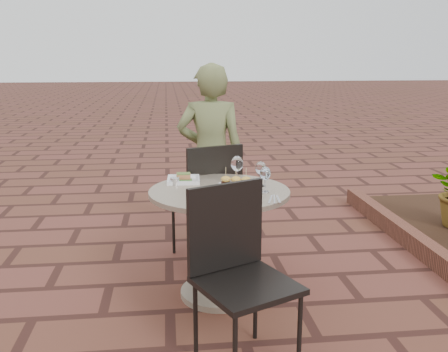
{
  "coord_description": "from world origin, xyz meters",
  "views": [
    {
      "loc": [
        -0.4,
        -3.28,
        1.55
      ],
      "look_at": [
        -0.05,
        -0.22,
        0.82
      ],
      "focal_mm": 40.0,
      "sensor_mm": 36.0,
      "label": 1
    }
  ],
  "objects": [
    {
      "name": "cutlery_set",
      "position": [
        0.22,
        -0.48,
        0.73
      ],
      "size": [
        0.12,
        0.2,
        0.0
      ],
      "primitive_type": null,
      "rotation": [
        0.0,
        0.0,
        -0.16
      ],
      "color": "silver",
      "rests_on": "cafe_table"
    },
    {
      "name": "wine_glass_mid",
      "position": [
        0.05,
        -0.11,
        0.87
      ],
      "size": [
        0.08,
        0.08,
        0.19
      ],
      "color": "white",
      "rests_on": "cafe_table"
    },
    {
      "name": "diner",
      "position": [
        -0.05,
        0.74,
        0.76
      ],
      "size": [
        0.59,
        0.43,
        1.51
      ],
      "primitive_type": "imported",
      "rotation": [
        0.0,
        0.0,
        3.01
      ],
      "color": "#5D6437",
      "rests_on": "ground"
    },
    {
      "name": "chair_near",
      "position": [
        -0.07,
        -0.94,
        0.55
      ],
      "size": [
        0.58,
        0.58,
        0.93
      ],
      "rotation": [
        0.0,
        0.0,
        0.44
      ],
      "color": "black",
      "rests_on": "ground"
    },
    {
      "name": "chair_far",
      "position": [
        -0.1,
        0.34,
        0.55
      ],
      "size": [
        0.56,
        0.56,
        0.93
      ],
      "rotation": [
        0.0,
        0.0,
        3.48
      ],
      "color": "black",
      "rests_on": "ground"
    },
    {
      "name": "ground",
      "position": [
        0.0,
        0.0,
        0.0
      ],
      "size": [
        60.0,
        60.0,
        0.0
      ],
      "primitive_type": "plane",
      "color": "#5A2B23",
      "rests_on": "ground"
    },
    {
      "name": "plate_sliders",
      "position": [
        0.01,
        -0.29,
        0.76
      ],
      "size": [
        0.29,
        0.29,
        0.16
      ],
      "rotation": [
        0.0,
        0.0,
        -0.23
      ],
      "color": "white",
      "rests_on": "cafe_table"
    },
    {
      "name": "wine_glass_far",
      "position": [
        0.2,
        -0.15,
        0.85
      ],
      "size": [
        0.07,
        0.07,
        0.16
      ],
      "color": "white",
      "rests_on": "cafe_table"
    },
    {
      "name": "plate_tuna",
      "position": [
        -0.12,
        -0.5,
        0.75
      ],
      "size": [
        0.33,
        0.33,
        0.03
      ],
      "rotation": [
        0.0,
        0.0,
        0.45
      ],
      "color": "white",
      "rests_on": "cafe_table"
    },
    {
      "name": "planter_curb",
      "position": [
        1.6,
        0.3,
        0.07
      ],
      "size": [
        0.12,
        3.0,
        0.15
      ],
      "primitive_type": "cube",
      "color": "brown",
      "rests_on": "ground"
    },
    {
      "name": "steel_ramekin",
      "position": [
        -0.36,
        -0.06,
        0.75
      ],
      "size": [
        0.07,
        0.07,
        0.05
      ],
      "primitive_type": "cylinder",
      "rotation": [
        0.0,
        0.0,
        0.08
      ],
      "color": "silver",
      "rests_on": "cafe_table"
    },
    {
      "name": "cafe_table",
      "position": [
        -0.08,
        -0.22,
        0.48
      ],
      "size": [
        0.9,
        0.9,
        0.73
      ],
      "color": "gray",
      "rests_on": "ground"
    },
    {
      "name": "plate_salmon",
      "position": [
        -0.3,
        0.02,
        0.75
      ],
      "size": [
        0.23,
        0.23,
        0.06
      ],
      "rotation": [
        0.0,
        0.0,
        -0.05
      ],
      "color": "white",
      "rests_on": "cafe_table"
    },
    {
      "name": "wine_glass_right",
      "position": [
        0.2,
        -0.31,
        0.84
      ],
      "size": [
        0.07,
        0.07,
        0.16
      ],
      "color": "white",
      "rests_on": "cafe_table"
    }
  ]
}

